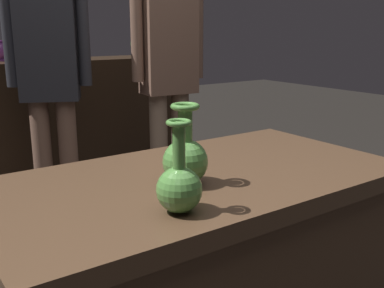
{
  "coord_description": "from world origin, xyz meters",
  "views": [
    {
      "loc": [
        -0.73,
        -1.01,
        1.21
      ],
      "look_at": [
        -0.04,
        -0.02,
        0.9
      ],
      "focal_mm": 42.5,
      "sensor_mm": 36.0,
      "label": 1
    }
  ],
  "objects": [
    {
      "name": "vase_centerpiece",
      "position": [
        -0.08,
        -0.05,
        0.87
      ],
      "size": [
        0.12,
        0.12,
        0.22
      ],
      "color": "#477A38",
      "rests_on": "display_plinth"
    },
    {
      "name": "back_display_shelf",
      "position": [
        0.0,
        2.2,
        0.49
      ],
      "size": [
        2.6,
        0.4,
        0.99
      ],
      "color": "black",
      "rests_on": "ground_plane"
    },
    {
      "name": "shelf_vase_right",
      "position": [
        0.52,
        2.26,
        1.04
      ],
      "size": [
        0.08,
        0.08,
        0.14
      ],
      "color": "#E55B1E",
      "rests_on": "back_display_shelf"
    },
    {
      "name": "visitor_center_back",
      "position": [
        0.1,
        1.58,
        0.96
      ],
      "size": [
        0.43,
        0.3,
        1.63
      ],
      "rotation": [
        0.0,
        0.0,
        2.69
      ],
      "color": "brown",
      "rests_on": "ground_plane"
    },
    {
      "name": "visitor_near_right",
      "position": [
        0.74,
        1.32,
        0.98
      ],
      "size": [
        0.47,
        0.21,
        1.67
      ],
      "rotation": [
        0.0,
        0.0,
        3.05
      ],
      "color": "#846B56",
      "rests_on": "ground_plane"
    },
    {
      "name": "shelf_vase_center",
      "position": [
        0.0,
        2.27,
        1.07
      ],
      "size": [
        0.09,
        0.09,
        0.14
      ],
      "color": "#7A388E",
      "rests_on": "back_display_shelf"
    },
    {
      "name": "shelf_vase_far_right",
      "position": [
        1.04,
        2.26,
        1.08
      ],
      "size": [
        0.12,
        0.12,
        0.17
      ],
      "color": "#477A38",
      "rests_on": "back_display_shelf"
    },
    {
      "name": "vase_tall_behind",
      "position": [
        -0.2,
        -0.2,
        0.86
      ],
      "size": [
        0.11,
        0.11,
        0.21
      ],
      "color": "#477A38",
      "rests_on": "display_plinth"
    }
  ]
}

